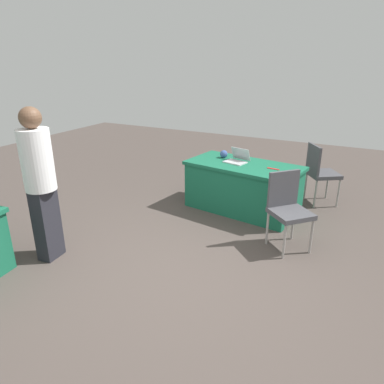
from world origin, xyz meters
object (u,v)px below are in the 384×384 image
yarn_ball (224,154)px  scissors_red (273,169)px  person_attendee_standing (40,178)px  laptop_silver (237,160)px  table_foreground (243,187)px  chair_near_front (288,206)px  chair_tucked_right (320,170)px

yarn_ball → scissors_red: yarn_ball is taller
person_attendee_standing → laptop_silver: (-1.42, -2.44, -0.22)m
table_foreground → yarn_ball: bearing=-25.3°
table_foreground → chair_near_front: (-0.87, 0.85, 0.18)m
chair_tucked_right → yarn_ball: size_ratio=8.09×
person_attendee_standing → chair_near_front: bearing=-63.9°
table_foreground → scissors_red: (-0.46, 0.05, 0.37)m
chair_tucked_right → laptop_silver: chair_tucked_right is taller
chair_near_front → yarn_ball: (1.28, -1.05, 0.25)m
laptop_silver → yarn_ball: 0.31m
person_attendee_standing → scissors_red: bearing=-47.0°
chair_near_front → yarn_ball: size_ratio=7.94×
chair_near_front → person_attendee_standing: person_attendee_standing is taller
chair_tucked_right → laptop_silver: 1.37m
chair_tucked_right → laptop_silver: bearing=-90.3°
person_attendee_standing → laptop_silver: person_attendee_standing is taller
yarn_ball → chair_near_front: bearing=140.8°
table_foreground → chair_tucked_right: size_ratio=1.86×
chair_near_front → scissors_red: 0.92m
table_foreground → laptop_silver: laptop_silver is taller
laptop_silver → scissors_red: 0.60m
person_attendee_standing → scissors_red: (-2.01, -2.34, -0.25)m
table_foreground → chair_tucked_right: chair_tucked_right is taller
chair_near_front → scissors_red: size_ratio=5.31×
person_attendee_standing → laptop_silver: size_ratio=4.70×
laptop_silver → person_attendee_standing: bearing=73.8°
chair_near_front → chair_tucked_right: bearing=-141.2°
laptop_silver → chair_tucked_right: bearing=-132.8°
chair_near_front → laptop_silver: size_ratio=2.53×
chair_near_front → chair_tucked_right: size_ratio=0.98×
chair_near_front → chair_tucked_right: (-0.12, -1.65, 0.02)m
chair_near_front → yarn_ball: bearing=-86.1°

